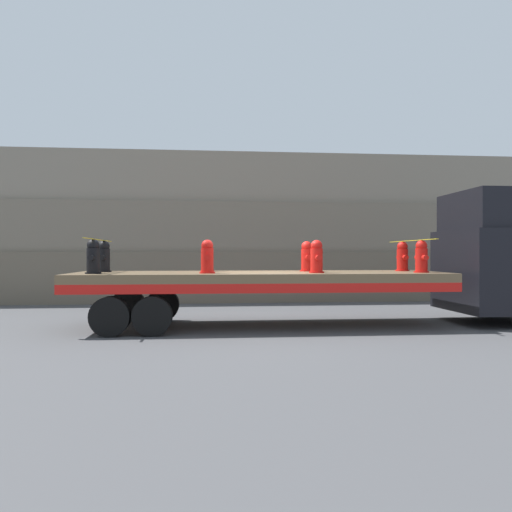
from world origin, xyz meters
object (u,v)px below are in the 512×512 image
(fire_hydrant_black_near_0, at_px, (93,257))
(fire_hydrant_black_far_0, at_px, (104,257))
(flatbed_trailer, at_px, (242,282))
(fire_hydrant_red_near_1, at_px, (207,257))
(fire_hydrant_red_far_2, at_px, (307,257))
(fire_hydrant_red_near_2, at_px, (317,257))
(fire_hydrant_red_far_3, at_px, (402,257))
(truck_cab, at_px, (504,258))
(fire_hydrant_red_far_1, at_px, (207,257))
(fire_hydrant_red_near_3, at_px, (421,257))

(fire_hydrant_black_near_0, xyz_separation_m, fire_hydrant_black_far_0, (0.00, 1.13, 0.00))
(flatbed_trailer, distance_m, fire_hydrant_black_far_0, 3.37)
(fire_hydrant_red_near_1, distance_m, fire_hydrant_red_far_2, 2.71)
(flatbed_trailer, bearing_deg, fire_hydrant_red_far_2, 18.91)
(fire_hydrant_red_near_2, relative_size, fire_hydrant_red_far_2, 1.00)
(fire_hydrant_red_near_2, bearing_deg, fire_hydrant_red_far_3, 24.69)
(fire_hydrant_black_far_0, relative_size, fire_hydrant_red_near_1, 1.00)
(truck_cab, bearing_deg, fire_hydrant_red_far_2, 173.32)
(fire_hydrant_red_near_1, bearing_deg, truck_cab, 4.44)
(truck_cab, relative_size, fire_hydrant_red_far_2, 4.31)
(fire_hydrant_black_far_0, distance_m, fire_hydrant_red_far_2, 4.92)
(fire_hydrant_red_far_1, bearing_deg, fire_hydrant_red_near_1, -90.00)
(fire_hydrant_red_near_3, bearing_deg, fire_hydrant_black_near_0, 180.00)
(fire_hydrant_black_far_0, height_order, fire_hydrant_red_near_2, same)
(truck_cab, xyz_separation_m, fire_hydrant_red_near_2, (-4.83, -0.57, 0.03))
(fire_hydrant_red_far_2, bearing_deg, fire_hydrant_black_near_0, -167.05)
(fire_hydrant_red_near_3, bearing_deg, fire_hydrant_red_near_1, 180.00)
(flatbed_trailer, height_order, fire_hydrant_red_near_3, fire_hydrant_red_near_3)
(fire_hydrant_red_far_2, distance_m, fire_hydrant_red_far_3, 2.46)
(flatbed_trailer, xyz_separation_m, fire_hydrant_red_far_1, (-0.81, 0.57, 0.58))
(fire_hydrant_black_far_0, height_order, fire_hydrant_red_near_1, same)
(truck_cab, bearing_deg, flatbed_trailer, 180.00)
(fire_hydrant_black_far_0, height_order, fire_hydrant_red_near_3, same)
(fire_hydrant_black_far_0, relative_size, fire_hydrant_red_far_1, 1.00)
(flatbed_trailer, bearing_deg, truck_cab, 0.00)
(fire_hydrant_black_far_0, height_order, fire_hydrant_red_far_2, same)
(fire_hydrant_red_far_1, distance_m, fire_hydrant_red_far_2, 2.46)
(fire_hydrant_black_far_0, height_order, fire_hydrant_red_far_1, same)
(fire_hydrant_red_near_2, xyz_separation_m, fire_hydrant_red_far_2, (0.00, 1.13, 0.00))
(fire_hydrant_black_near_0, height_order, fire_hydrant_red_far_3, same)
(fire_hydrant_black_near_0, bearing_deg, fire_hydrant_red_far_2, 12.95)
(fire_hydrant_red_near_2, xyz_separation_m, fire_hydrant_red_far_3, (2.46, 1.13, 0.00))
(fire_hydrant_black_near_0, distance_m, fire_hydrant_red_near_2, 4.92)
(truck_cab, xyz_separation_m, fire_hydrant_black_near_0, (-9.75, -0.57, 0.03))
(fire_hydrant_red_far_2, bearing_deg, fire_hydrant_red_near_2, -90.00)
(fire_hydrant_red_far_1, height_order, fire_hydrant_red_far_3, same)
(truck_cab, relative_size, flatbed_trailer, 0.37)
(fire_hydrant_red_far_3, bearing_deg, fire_hydrant_red_near_3, -90.00)
(flatbed_trailer, height_order, fire_hydrant_red_near_2, fire_hydrant_red_near_2)
(fire_hydrant_red_far_1, bearing_deg, fire_hydrant_red_far_2, 0.00)
(truck_cab, distance_m, fire_hydrant_black_near_0, 9.77)
(fire_hydrant_black_near_0, xyz_separation_m, fire_hydrant_red_near_2, (4.92, 0.00, 0.00))
(fire_hydrant_red_far_2, bearing_deg, fire_hydrant_red_near_1, -155.31)
(fire_hydrant_red_near_2, bearing_deg, fire_hydrant_red_far_1, 155.31)
(fire_hydrant_red_far_3, bearing_deg, fire_hydrant_black_far_0, 180.00)
(fire_hydrant_black_near_0, height_order, fire_hydrant_red_far_2, same)
(fire_hydrant_red_near_1, bearing_deg, fire_hydrant_red_far_3, 12.95)
(fire_hydrant_black_near_0, relative_size, fire_hydrant_red_near_1, 1.00)
(fire_hydrant_black_far_0, relative_size, fire_hydrant_red_far_2, 1.00)
(truck_cab, height_order, fire_hydrant_red_near_2, truck_cab)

